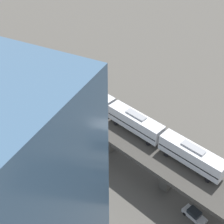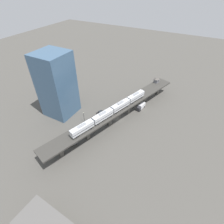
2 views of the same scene
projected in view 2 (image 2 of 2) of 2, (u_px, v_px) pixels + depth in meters
ground_plane at (118, 119)px, 100.07m from camera, size 400.00×400.00×0.00m
elevated_viaduct at (118, 110)px, 95.97m from camera, size 35.73×90.26×7.80m
subway_train at (112, 110)px, 89.66m from camera, size 17.67×48.33×4.45m
signal_hut at (157, 80)px, 116.48m from camera, size 4.04×4.04×3.40m
street_car_silver at (73, 143)px, 84.83m from camera, size 3.47×4.75×1.89m
street_car_black at (100, 113)px, 103.23m from camera, size 3.65×4.73×1.89m
delivery_truck at (141, 106)px, 106.67m from camera, size 3.30×7.45×3.20m
street_lamp at (84, 116)px, 95.61m from camera, size 0.44×0.44×6.94m
office_tower at (57, 85)px, 94.46m from camera, size 16.00×16.00×36.00m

